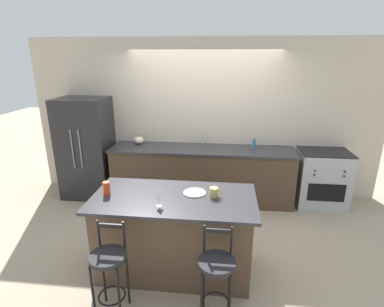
% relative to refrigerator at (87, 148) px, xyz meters
% --- Properties ---
extents(ground_plane, '(18.00, 18.00, 0.00)m').
position_rel_refrigerator_xyz_m(ground_plane, '(2.02, -0.37, -0.87)').
color(ground_plane, tan).
extents(wall_back, '(6.00, 0.07, 2.70)m').
position_rel_refrigerator_xyz_m(wall_back, '(2.02, 0.36, 0.48)').
color(wall_back, beige).
rests_on(wall_back, ground_plane).
extents(back_counter, '(3.07, 0.71, 0.93)m').
position_rel_refrigerator_xyz_m(back_counter, '(2.02, 0.02, -0.40)').
color(back_counter, '#4C3828').
rests_on(back_counter, ground_plane).
extents(sink_faucet, '(0.02, 0.13, 0.22)m').
position_rel_refrigerator_xyz_m(sink_faucet, '(2.02, 0.23, 0.20)').
color(sink_faucet, '#ADAFB5').
rests_on(sink_faucet, back_counter).
extents(kitchen_island, '(1.80, 0.90, 0.94)m').
position_rel_refrigerator_xyz_m(kitchen_island, '(1.85, -1.83, -0.40)').
color(kitchen_island, '#4C3828').
rests_on(kitchen_island, ground_plane).
extents(refrigerator, '(0.84, 0.70, 1.74)m').
position_rel_refrigerator_xyz_m(refrigerator, '(0.00, 0.00, 0.00)').
color(refrigerator, '#232326').
rests_on(refrigerator, ground_plane).
extents(oven_range, '(0.79, 0.62, 0.94)m').
position_rel_refrigerator_xyz_m(oven_range, '(4.01, 0.04, -0.40)').
color(oven_range, '#ADAFB5').
rests_on(oven_range, ground_plane).
extents(bar_stool_near, '(0.35, 0.35, 0.95)m').
position_rel_refrigerator_xyz_m(bar_stool_near, '(1.35, -2.52, -0.33)').
color(bar_stool_near, black).
rests_on(bar_stool_near, ground_plane).
extents(bar_stool_far, '(0.35, 0.35, 0.95)m').
position_rel_refrigerator_xyz_m(bar_stool_far, '(2.35, -2.50, -0.33)').
color(bar_stool_far, black).
rests_on(bar_stool_far, ground_plane).
extents(dinner_plate, '(0.25, 0.25, 0.02)m').
position_rel_refrigerator_xyz_m(dinner_plate, '(2.07, -1.71, 0.08)').
color(dinner_plate, beige).
rests_on(dinner_plate, kitchen_island).
extents(wine_glass, '(0.07, 0.07, 0.18)m').
position_rel_refrigerator_xyz_m(wine_glass, '(1.74, -2.06, 0.20)').
color(wine_glass, white).
rests_on(wine_glass, kitchen_island).
extents(coffee_mug, '(0.13, 0.10, 0.10)m').
position_rel_refrigerator_xyz_m(coffee_mug, '(2.29, -1.77, 0.12)').
color(coffee_mug, '#C1B251').
rests_on(coffee_mug, kitchen_island).
extents(tumbler_cup, '(0.08, 0.08, 0.15)m').
position_rel_refrigerator_xyz_m(tumbler_cup, '(1.10, -1.85, 0.14)').
color(tumbler_cup, red).
rests_on(tumbler_cup, kitchen_island).
extents(pumpkin_decoration, '(0.16, 0.16, 0.15)m').
position_rel_refrigerator_xyz_m(pumpkin_decoration, '(0.90, 0.16, 0.13)').
color(pumpkin_decoration, beige).
rests_on(pumpkin_decoration, back_counter).
extents(soap_bottle, '(0.06, 0.06, 0.17)m').
position_rel_refrigerator_xyz_m(soap_bottle, '(2.88, 0.10, 0.13)').
color(soap_bottle, teal).
rests_on(soap_bottle, back_counter).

